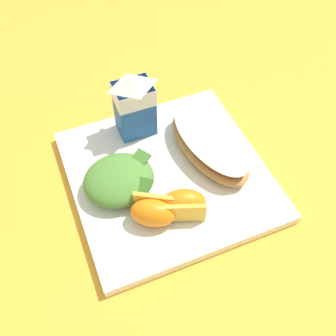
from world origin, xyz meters
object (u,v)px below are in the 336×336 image
green_salad_pile (120,182)px  milk_carton (134,102)px  white_plate (168,175)px  orange_wedge_middle (184,204)px  cheesy_pizza_bread (209,144)px  orange_wedge_front (153,212)px

green_salad_pile → milk_carton: bearing=60.1°
white_plate → orange_wedge_middle: bearing=-95.0°
milk_carton → orange_wedge_middle: size_ratio=1.60×
white_plate → cheesy_pizza_bread: bearing=10.4°
milk_carton → orange_wedge_front: bearing=-101.7°
cheesy_pizza_bread → orange_wedge_front: bearing=-146.5°
milk_carton → orange_wedge_middle: milk_carton is taller
cheesy_pizza_bread → milk_carton: milk_carton is taller
white_plate → milk_carton: 0.12m
white_plate → orange_wedge_middle: size_ratio=4.07×
white_plate → cheesy_pizza_bread: size_ratio=1.56×
milk_carton → orange_wedge_middle: 0.17m
cheesy_pizza_bread → orange_wedge_front: orange_wedge_front is taller
orange_wedge_middle → green_salad_pile: bearing=135.5°
white_plate → orange_wedge_middle: 0.08m
orange_wedge_middle → milk_carton: bearing=92.7°
orange_wedge_middle → orange_wedge_front: bearing=174.6°
green_salad_pile → milk_carton: milk_carton is taller
green_salad_pile → orange_wedge_front: green_salad_pile is taller
cheesy_pizza_bread → green_salad_pile: size_ratio=1.73×
milk_carton → orange_wedge_front: (-0.03, -0.17, -0.04)m
white_plate → orange_wedge_middle: orange_wedge_middle is taller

